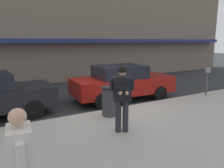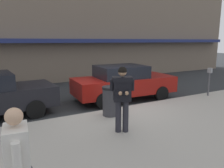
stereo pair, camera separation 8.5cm
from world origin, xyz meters
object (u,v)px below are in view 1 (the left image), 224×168
pedestrian_in_light_coat (22,166)px  man_texting_on_phone (122,92)px  parking_meter (207,77)px  parked_sedan_mid (122,82)px  trash_bin (110,101)px

pedestrian_in_light_coat → man_texting_on_phone: bearing=37.5°
pedestrian_in_light_coat → parking_meter: pedestrian_in_light_coat is taller
man_texting_on_phone → parking_meter: bearing=15.9°
parked_sedan_mid → man_texting_on_phone: 3.92m
man_texting_on_phone → pedestrian_in_light_coat: man_texting_on_phone is taller
pedestrian_in_light_coat → parking_meter: size_ratio=1.34×
parked_sedan_mid → trash_bin: size_ratio=4.68×
man_texting_on_phone → parking_meter: size_ratio=1.42×
man_texting_on_phone → trash_bin: bearing=74.7°
pedestrian_in_light_coat → parking_meter: 9.13m
pedestrian_in_light_coat → trash_bin: size_ratio=1.74×
parked_sedan_mid → trash_bin: (-1.70, -1.93, -0.16)m
parking_meter → trash_bin: size_ratio=1.30×
pedestrian_in_light_coat → parking_meter: (8.34, 3.72, -0.14)m
parked_sedan_mid → parking_meter: bearing=-26.1°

